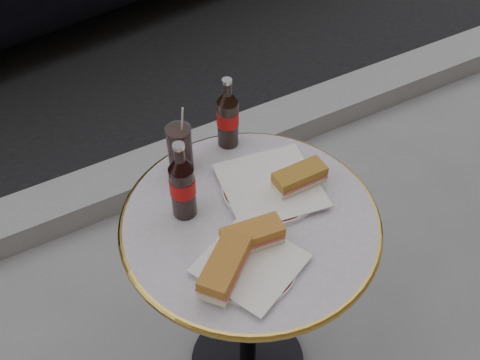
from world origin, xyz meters
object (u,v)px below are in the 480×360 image
bistro_table (249,303)px  cola_bottle_right (228,112)px  plate_right (270,187)px  cola_bottle_left (182,180)px  cola_glass (180,148)px  plate_left (250,265)px

bistro_table → cola_bottle_right: 0.54m
plate_right → cola_bottle_left: bearing=170.5°
cola_bottle_right → cola_glass: bearing=-170.7°
cola_bottle_left → cola_glass: bearing=67.8°
plate_left → cola_glass: cola_glass is taller
plate_right → cola_bottle_right: size_ratio=1.16×
bistro_table → plate_left: bearing=-119.7°
plate_right → cola_bottle_left: cola_bottle_left is taller
plate_right → cola_bottle_left: 0.24m
plate_left → cola_bottle_left: cola_bottle_left is taller
plate_right → cola_glass: cola_glass is taller
bistro_table → cola_bottle_right: (0.08, 0.26, 0.47)m
plate_left → plate_right: plate_right is taller
plate_right → cola_glass: bearing=132.1°
plate_left → cola_bottle_left: bearing=105.0°
plate_left → cola_bottle_right: 0.42m
plate_right → bistro_table: bearing=-146.9°
plate_right → cola_glass: (-0.16, 0.17, 0.06)m
bistro_table → cola_bottle_left: cola_bottle_left is taller
plate_left → plate_right: bearing=48.3°
cola_bottle_right → cola_glass: size_ratio=1.58×
cola_bottle_left → bistro_table: bearing=-37.3°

